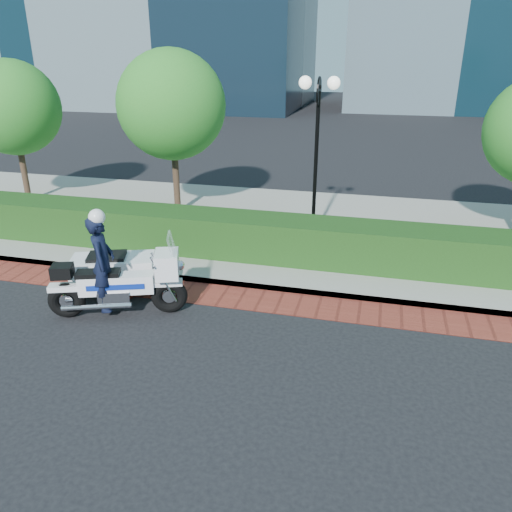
% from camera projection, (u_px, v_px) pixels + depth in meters
% --- Properties ---
extents(ground, '(120.00, 120.00, 0.00)m').
position_uv_depth(ground, '(219.00, 334.00, 9.37)').
color(ground, black).
rests_on(ground, ground).
extents(brick_strip, '(60.00, 1.00, 0.01)m').
position_uv_depth(brick_strip, '(241.00, 298.00, 10.71)').
color(brick_strip, maroon).
rests_on(brick_strip, ground).
extents(sidewalk, '(60.00, 8.00, 0.15)m').
position_uv_depth(sidewalk, '(282.00, 228.00, 14.72)').
color(sidewalk, gray).
rests_on(sidewalk, ground).
extents(hedge_main, '(18.00, 1.20, 1.00)m').
position_uv_depth(hedge_main, '(264.00, 237.00, 12.35)').
color(hedge_main, black).
rests_on(hedge_main, sidewalk).
extents(lamppost, '(1.02, 0.70, 4.21)m').
position_uv_depth(lamppost, '(317.00, 134.00, 12.67)').
color(lamppost, black).
rests_on(lamppost, sidewalk).
extents(tree_a, '(3.00, 3.00, 4.58)m').
position_uv_depth(tree_a, '(13.00, 108.00, 16.00)').
color(tree_a, '#332319').
rests_on(tree_a, sidewalk).
extents(tree_b, '(3.20, 3.20, 4.89)m').
position_uv_depth(tree_b, '(172.00, 105.00, 14.68)').
color(tree_b, '#332319').
rests_on(tree_b, sidewalk).
extents(police_motorcycle, '(2.80, 2.05, 2.22)m').
position_uv_depth(police_motorcycle, '(114.00, 272.00, 10.12)').
color(police_motorcycle, black).
rests_on(police_motorcycle, ground).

